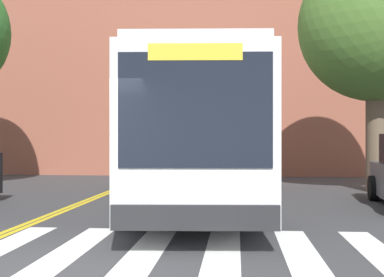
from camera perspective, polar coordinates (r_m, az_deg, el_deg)
ground_plane at (r=6.95m, az=-17.88°, el=-13.74°), size 120.00×120.00×0.00m
crosswalk at (r=7.97m, az=-13.37°, el=-11.91°), size 11.74×4.54×0.01m
lane_line_yellow_inner at (r=21.84m, az=-5.38°, el=-4.24°), size 0.12×36.00×0.01m
lane_line_yellow_outer at (r=21.81m, az=-4.97°, el=-4.25°), size 0.12×36.00×0.01m
city_bus at (r=13.57m, az=0.72°, el=0.47°), size 3.55×12.29×3.25m
street_tree_curbside_large at (r=17.67m, az=19.09°, el=11.33°), size 6.24×6.04×7.52m
building_facade at (r=27.09m, az=-4.13°, el=6.40°), size 33.97×7.63×9.24m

